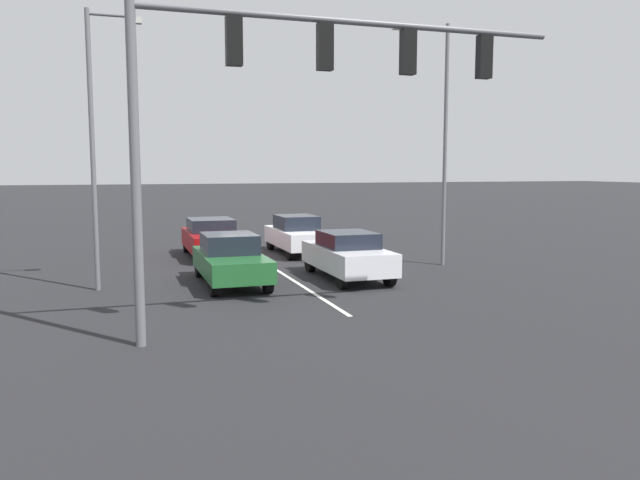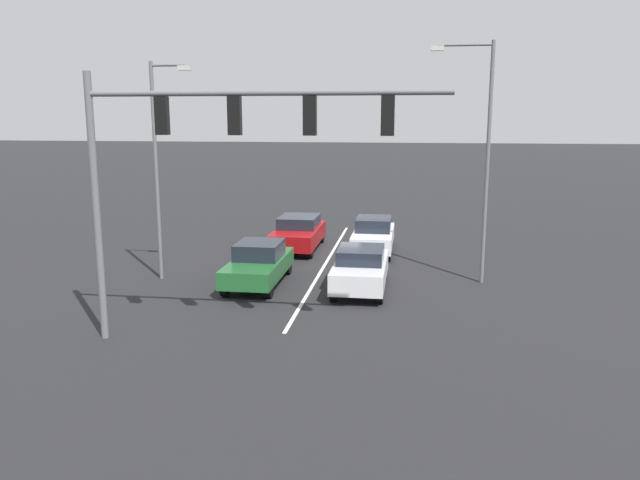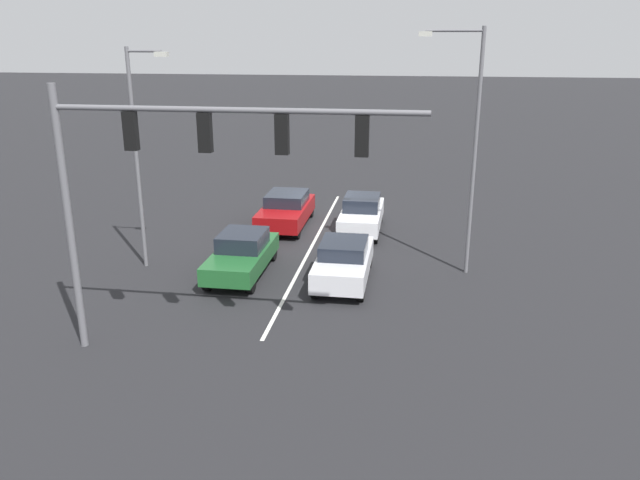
{
  "view_description": "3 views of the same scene",
  "coord_description": "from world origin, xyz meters",
  "px_view_note": "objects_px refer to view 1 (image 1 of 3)",
  "views": [
    {
      "loc": [
        5.17,
        24.53,
        3.49
      ],
      "look_at": [
        -0.75,
        6.42,
        1.3
      ],
      "focal_mm": 35.0,
      "sensor_mm": 36.0,
      "label": 1
    },
    {
      "loc": [
        -3.39,
        27.27,
        5.96
      ],
      "look_at": [
        -0.38,
        6.64,
        1.82
      ],
      "focal_mm": 35.0,
      "sensor_mm": 36.0,
      "label": 2
    },
    {
      "loc": [
        -4.06,
        26.41,
        8.14
      ],
      "look_at": [
        -0.89,
        6.06,
        1.45
      ],
      "focal_mm": 35.0,
      "sensor_mm": 36.0,
      "label": 3
    }
  ],
  "objects_px": {
    "traffic_signal_gantry": "(290,81)",
    "car_maroon_midlane_second": "(212,237)",
    "car_silver_leftlane_front": "(347,255)",
    "car_white_leftlane_second": "(297,234)",
    "street_lamp_right_shoulder": "(97,133)",
    "street_lamp_left_shoulder": "(440,128)",
    "car_darkgreen_midlane_front": "(231,259)"
  },
  "relations": [
    {
      "from": "car_maroon_midlane_second",
      "to": "street_lamp_right_shoulder",
      "type": "height_order",
      "value": "street_lamp_right_shoulder"
    },
    {
      "from": "traffic_signal_gantry",
      "to": "street_lamp_right_shoulder",
      "type": "distance_m",
      "value": 7.43
    },
    {
      "from": "car_darkgreen_midlane_front",
      "to": "street_lamp_right_shoulder",
      "type": "distance_m",
      "value": 5.22
    },
    {
      "from": "car_darkgreen_midlane_front",
      "to": "car_maroon_midlane_second",
      "type": "relative_size",
      "value": 0.97
    },
    {
      "from": "traffic_signal_gantry",
      "to": "street_lamp_left_shoulder",
      "type": "height_order",
      "value": "street_lamp_left_shoulder"
    },
    {
      "from": "car_silver_leftlane_front",
      "to": "car_white_leftlane_second",
      "type": "xyz_separation_m",
      "value": [
        -0.07,
        -6.11,
        0.03
      ]
    },
    {
      "from": "car_silver_leftlane_front",
      "to": "street_lamp_left_shoulder",
      "type": "relative_size",
      "value": 0.51
    },
    {
      "from": "car_maroon_midlane_second",
      "to": "street_lamp_left_shoulder",
      "type": "height_order",
      "value": "street_lamp_left_shoulder"
    },
    {
      "from": "car_darkgreen_midlane_front",
      "to": "street_lamp_left_shoulder",
      "type": "height_order",
      "value": "street_lamp_left_shoulder"
    },
    {
      "from": "car_darkgreen_midlane_front",
      "to": "car_white_leftlane_second",
      "type": "xyz_separation_m",
      "value": [
        -3.77,
        -5.91,
        0.03
      ]
    },
    {
      "from": "car_darkgreen_midlane_front",
      "to": "street_lamp_left_shoulder",
      "type": "relative_size",
      "value": 0.52
    },
    {
      "from": "car_darkgreen_midlane_front",
      "to": "traffic_signal_gantry",
      "type": "xyz_separation_m",
      "value": [
        -0.24,
        6.02,
        4.5
      ]
    },
    {
      "from": "street_lamp_left_shoulder",
      "to": "car_darkgreen_midlane_front",
      "type": "bearing_deg",
      "value": 10.22
    },
    {
      "from": "car_white_leftlane_second",
      "to": "traffic_signal_gantry",
      "type": "bearing_deg",
      "value": 73.53
    },
    {
      "from": "car_darkgreen_midlane_front",
      "to": "car_white_leftlane_second",
      "type": "bearing_deg",
      "value": -122.54
    },
    {
      "from": "car_white_leftlane_second",
      "to": "street_lamp_left_shoulder",
      "type": "relative_size",
      "value": 0.52
    },
    {
      "from": "car_white_leftlane_second",
      "to": "car_maroon_midlane_second",
      "type": "height_order",
      "value": "car_white_leftlane_second"
    },
    {
      "from": "traffic_signal_gantry",
      "to": "street_lamp_right_shoulder",
      "type": "xyz_separation_m",
      "value": [
        3.9,
        -6.27,
        -0.78
      ]
    },
    {
      "from": "car_silver_leftlane_front",
      "to": "street_lamp_left_shoulder",
      "type": "distance_m",
      "value": 6.02
    },
    {
      "from": "car_silver_leftlane_front",
      "to": "traffic_signal_gantry",
      "type": "distance_m",
      "value": 8.13
    },
    {
      "from": "car_white_leftlane_second",
      "to": "traffic_signal_gantry",
      "type": "xyz_separation_m",
      "value": [
        3.53,
        11.93,
        4.46
      ]
    },
    {
      "from": "car_white_leftlane_second",
      "to": "street_lamp_right_shoulder",
      "type": "height_order",
      "value": "street_lamp_right_shoulder"
    },
    {
      "from": "street_lamp_right_shoulder",
      "to": "street_lamp_left_shoulder",
      "type": "height_order",
      "value": "street_lamp_left_shoulder"
    },
    {
      "from": "car_white_leftlane_second",
      "to": "street_lamp_right_shoulder",
      "type": "distance_m",
      "value": 10.04
    },
    {
      "from": "car_silver_leftlane_front",
      "to": "car_darkgreen_midlane_front",
      "type": "xyz_separation_m",
      "value": [
        3.7,
        -0.19,
        -0.01
      ]
    },
    {
      "from": "car_maroon_midlane_second",
      "to": "street_lamp_right_shoulder",
      "type": "bearing_deg",
      "value": 55.94
    },
    {
      "from": "traffic_signal_gantry",
      "to": "car_maroon_midlane_second",
      "type": "bearing_deg",
      "value": -90.41
    },
    {
      "from": "car_maroon_midlane_second",
      "to": "traffic_signal_gantry",
      "type": "bearing_deg",
      "value": 89.59
    },
    {
      "from": "car_white_leftlane_second",
      "to": "street_lamp_left_shoulder",
      "type": "bearing_deg",
      "value": 131.58
    },
    {
      "from": "car_silver_leftlane_front",
      "to": "street_lamp_right_shoulder",
      "type": "distance_m",
      "value": 8.26
    },
    {
      "from": "car_silver_leftlane_front",
      "to": "street_lamp_right_shoulder",
      "type": "xyz_separation_m",
      "value": [
        7.36,
        -0.45,
        3.71
      ]
    },
    {
      "from": "street_lamp_right_shoulder",
      "to": "street_lamp_left_shoulder",
      "type": "xyz_separation_m",
      "value": [
        -11.43,
        -1.15,
        0.43
      ]
    }
  ]
}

